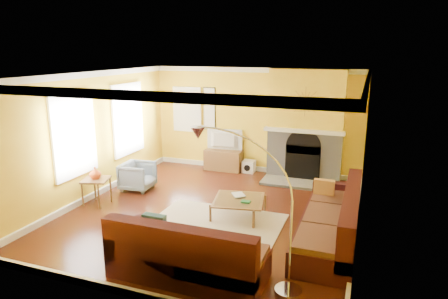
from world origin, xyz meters
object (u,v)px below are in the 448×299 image
at_px(media_console, 224,160).
at_px(side_table, 97,191).
at_px(arc_lamp, 247,211).
at_px(sectional_sofa, 253,215).
at_px(armchair, 138,176).
at_px(coffee_table, 239,208).

height_order(media_console, side_table, side_table).
bearing_deg(media_console, arc_lamp, -66.52).
distance_m(sectional_sofa, arc_lamp, 1.48).
relative_size(armchair, side_table, 1.25).
xyz_separation_m(media_console, arc_lamp, (2.15, -4.96, 0.81)).
bearing_deg(sectional_sofa, armchair, 154.59).
bearing_deg(side_table, media_console, 63.09).
height_order(coffee_table, side_table, side_table).
bearing_deg(media_console, armchair, -121.79).
bearing_deg(side_table, armchair, 74.04).
height_order(sectional_sofa, arc_lamp, arc_lamp).
distance_m(sectional_sofa, coffee_table, 1.03).
distance_m(coffee_table, arc_lamp, 2.46).
bearing_deg(coffee_table, arc_lamp, -69.26).
distance_m(side_table, arc_lamp, 4.24).
bearing_deg(sectional_sofa, media_console, 117.15).
relative_size(coffee_table, armchair, 1.34).
bearing_deg(arc_lamp, side_table, 155.25).
bearing_deg(coffee_table, side_table, -172.32).
bearing_deg(arc_lamp, coffee_table, 110.74).
distance_m(sectional_sofa, armchair, 3.54).
bearing_deg(armchair, coffee_table, -108.68).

